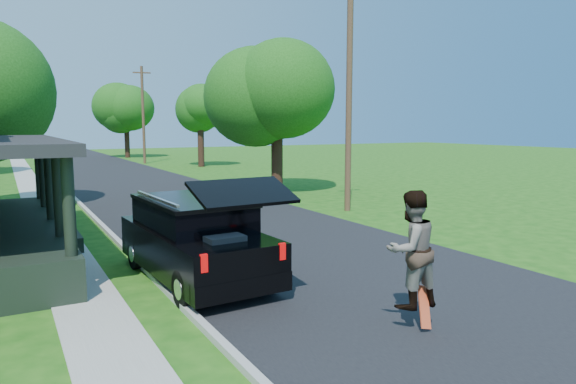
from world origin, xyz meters
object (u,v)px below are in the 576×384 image
black_suv (196,239)px  skateboarder (411,249)px  tree_right_near (276,93)px  utility_pole_near (349,84)px

black_suv → skateboarder: 5.05m
black_suv → tree_right_near: tree_right_near is taller
tree_right_near → black_suv: bearing=-124.6°
skateboarder → tree_right_near: tree_right_near is taller
skateboarder → tree_right_near: size_ratio=0.25×
skateboarder → tree_right_near: bearing=-110.5°
black_suv → tree_right_near: 15.81m
skateboarder → utility_pole_near: bearing=-120.7°
tree_right_near → utility_pole_near: bearing=-91.1°
skateboarder → utility_pole_near: 12.82m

